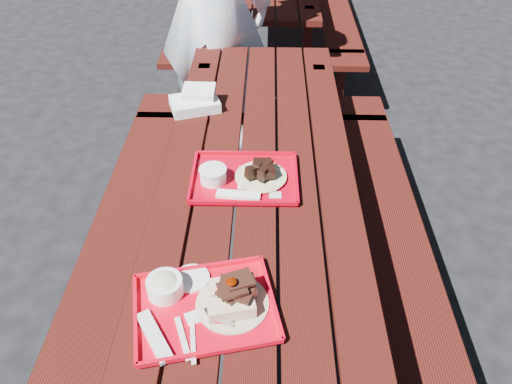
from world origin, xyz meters
TOP-DOWN VIEW (x-y plane):
  - ground at (0.00, 0.00)m, footprint 60.00×60.00m
  - picnic_table_near at (-0.00, 0.00)m, footprint 1.41×2.40m
  - near_tray at (-0.14, -0.58)m, footprint 0.45×0.38m
  - far_tray at (-0.05, -0.01)m, footprint 0.40×0.31m
  - white_cloth at (-0.29, 0.53)m, footprint 0.25×0.21m
  - person at (-0.29, 1.37)m, footprint 0.77×0.58m

SIDE VIEW (x-z plane):
  - ground at x=0.00m, z-range 0.00..0.00m
  - picnic_table_near at x=0.00m, z-range 0.19..0.94m
  - far_tray at x=-0.05m, z-range 0.74..0.80m
  - near_tray at x=-0.14m, z-range 0.72..0.84m
  - white_cloth at x=-0.29m, z-range 0.74..0.83m
  - person at x=-0.29m, z-range 0.00..1.90m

